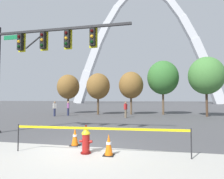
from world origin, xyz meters
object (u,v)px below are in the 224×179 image
Objects in this scene: monument_arch at (143,51)px; pedestrian_walking_right at (126,110)px; traffic_cone_by_hydrant at (75,137)px; pedestrian_standing_center at (55,109)px; traffic_cone_mid_sidewalk at (109,145)px; fire_hydrant at (86,140)px; traffic_signal_gantry at (36,53)px; pedestrian_walking_left at (68,108)px.

pedestrian_walking_right is at bearing -89.91° from monument_arch.
monument_arch is at bearing 89.55° from traffic_cone_by_hydrant.
traffic_cone_by_hydrant is 65.47m from monument_arch.
traffic_cone_mid_sidewalk is at bearing -54.30° from pedestrian_standing_center.
traffic_signal_gantry reaches higher than fire_hydrant.
monument_arch is at bearing 81.48° from pedestrian_standing_center.
traffic_cone_by_hydrant is 0.09× the size of traffic_signal_gantry.
pedestrian_walking_left is (-6.51, -50.34, -18.95)m from monument_arch.
pedestrian_walking_right is (7.76, -0.07, 0.00)m from pedestrian_standing_center.
traffic_signal_gantry is at bearing 145.28° from fire_hydrant.
pedestrian_walking_right is (6.59, -0.96, 0.00)m from pedestrian_walking_left.
traffic_cone_mid_sidewalk is 12.27m from pedestrian_walking_right.
monument_arch is 54.18m from pedestrian_walking_left.
traffic_cone_by_hydrant is at bearing 131.39° from fire_hydrant.
traffic_cone_mid_sidewalk is 15.24m from pedestrian_walking_left.
pedestrian_walking_left is (-7.66, 13.17, 0.46)m from traffic_cone_mid_sidewalk.
traffic_cone_by_hydrant is 0.46× the size of pedestrian_standing_center.
traffic_signal_gantry reaches higher than pedestrian_walking_left.
traffic_signal_gantry is 11.00m from pedestrian_standing_center.
traffic_cone_mid_sidewalk is (0.83, -0.07, -0.11)m from fire_hydrant.
pedestrian_walking_left reaches higher than traffic_cone_by_hydrant.
monument_arch reaches higher than pedestrian_standing_center.
fire_hydrant is at bearing 175.39° from traffic_cone_mid_sidewalk.
pedestrian_walking_left is at bearing 117.53° from fire_hydrant.
monument_arch reaches higher than pedestrian_walking_left.
monument_arch reaches higher than fire_hydrant.
traffic_signal_gantry is 4.92× the size of pedestrian_walking_right.
pedestrian_standing_center is (-7.68, -51.22, -18.95)m from monument_arch.
pedestrian_standing_center is (-4.13, 9.54, -3.59)m from traffic_signal_gantry.
traffic_cone_mid_sidewalk is 0.01× the size of monument_arch.
monument_arch is at bearing 86.66° from traffic_signal_gantry.
traffic_signal_gantry is (-3.86, 2.68, 3.94)m from fire_hydrant.
traffic_cone_mid_sidewalk is at bearing -30.87° from traffic_cone_by_hydrant.
fire_hydrant is 14.60m from pedestrian_standing_center.
pedestrian_walking_left and pedestrian_standing_center have the same top height.
pedestrian_standing_center is at bearing 125.70° from traffic_cone_mid_sidewalk.
traffic_signal_gantry reaches higher than traffic_cone_by_hydrant.
traffic_cone_by_hydrant is 0.01× the size of monument_arch.
fire_hydrant is 0.62× the size of pedestrian_walking_right.
traffic_cone_mid_sidewalk is 0.46× the size of pedestrian_walking_left.
monument_arch is 34.33× the size of pedestrian_standing_center.
pedestrian_standing_center is at bearing -98.52° from monument_arch.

